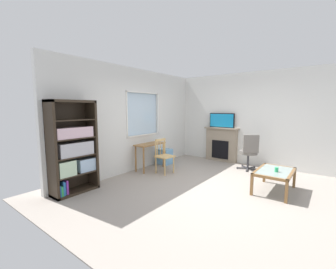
% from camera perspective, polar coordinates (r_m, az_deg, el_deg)
% --- Properties ---
extents(ground, '(5.92, 5.62, 0.02)m').
position_cam_1_polar(ground, '(4.93, 10.93, -13.52)').
color(ground, '#9E9389').
extents(wall_back_with_window, '(4.92, 0.15, 2.76)m').
position_cam_1_polar(wall_back_with_window, '(6.00, -9.06, 3.64)').
color(wall_back_with_window, silver).
rests_on(wall_back_with_window, ground).
extents(wall_right, '(0.12, 4.82, 2.76)m').
position_cam_1_polar(wall_right, '(6.98, 20.48, 3.87)').
color(wall_right, silver).
rests_on(wall_right, ground).
extents(bookshelf, '(0.90, 0.38, 1.86)m').
position_cam_1_polar(bookshelf, '(4.73, -23.83, -3.70)').
color(bookshelf, '#2D2319').
rests_on(bookshelf, ground).
extents(desk_under_window, '(0.92, 0.39, 0.73)m').
position_cam_1_polar(desk_under_window, '(6.04, -4.76, -3.66)').
color(desk_under_window, olive).
rests_on(desk_under_window, ground).
extents(wooden_chair, '(0.45, 0.43, 0.90)m').
position_cam_1_polar(wooden_chair, '(5.71, -1.13, -5.59)').
color(wooden_chair, tan).
rests_on(wooden_chair, ground).
extents(plastic_drawer_unit, '(0.35, 0.40, 0.46)m').
position_cam_1_polar(plastic_drawer_unit, '(6.67, -0.94, -5.79)').
color(plastic_drawer_unit, '#72ADDB').
rests_on(plastic_drawer_unit, ground).
extents(fireplace, '(0.26, 1.10, 1.09)m').
position_cam_1_polar(fireplace, '(7.19, 13.87, -2.51)').
color(fireplace, gray).
rests_on(fireplace, ground).
extents(tv, '(0.06, 0.82, 0.46)m').
position_cam_1_polar(tv, '(7.09, 13.99, 3.62)').
color(tv, black).
rests_on(tv, fireplace).
extents(office_chair, '(0.61, 0.57, 1.00)m').
position_cam_1_polar(office_chair, '(6.35, 20.64, -3.93)').
color(office_chair, slate).
rests_on(office_chair, ground).
extents(coffee_table, '(1.03, 0.66, 0.44)m').
position_cam_1_polar(coffee_table, '(5.00, 26.27, -9.15)').
color(coffee_table, '#8C9E99').
rests_on(coffee_table, ground).
extents(sippy_cup, '(0.07, 0.07, 0.09)m').
position_cam_1_polar(sippy_cup, '(4.89, 26.69, -8.24)').
color(sippy_cup, '#33B770').
rests_on(sippy_cup, coffee_table).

